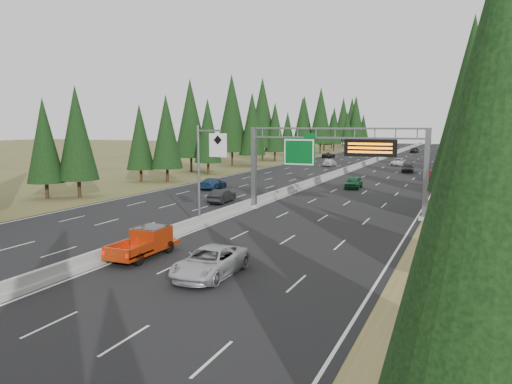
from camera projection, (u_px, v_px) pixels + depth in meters
The scene contains 19 objects.
road at pixel (353, 170), 89.69m from camera, with size 32.00×260.00×0.08m, color black.
shoulder_right at pixel (459, 174), 82.65m from camera, with size 3.60×260.00×0.06m, color olive.
shoulder_left at pixel (262, 166), 96.73m from camera, with size 3.60×260.00×0.06m, color #504F25.
median_barrier at pixel (353, 168), 89.64m from camera, with size 0.70×260.00×0.85m.
sign_gantry at pixel (341, 157), 44.47m from camera, with size 16.75×0.98×7.80m.
hov_sign_pole at pixel (205, 169), 38.83m from camera, with size 2.80×0.50×8.00m.
tree_row_right at pixel (492, 116), 73.25m from camera, with size 11.77×242.25×18.99m.
tree_row_left at pixel (211, 116), 85.99m from camera, with size 12.07×239.84×18.72m.
silver_minivan at pixel (210, 262), 26.74m from camera, with size 2.55×5.53×1.54m, color #B2B1B6.
red_pickup at pixel (148, 240), 30.82m from camera, with size 1.91×5.34×1.74m.
car_ahead_green at pixel (354, 182), 63.34m from camera, with size 1.78×4.43×1.51m, color #124F28.
car_ahead_dkred at pixel (432, 176), 71.84m from camera, with size 1.47×4.20×1.39m, color #550C11.
car_ahead_dkgrey at pixel (408, 168), 84.35m from camera, with size 1.95×4.79×1.39m, color black.
car_ahead_white at pixel (399, 162), 98.38m from camera, with size 2.30×4.99×1.39m, color silver.
car_ahead_far at pixel (414, 150), 141.74m from camera, with size 1.88×4.68×1.60m, color black.
car_onc_near at pixel (222, 196), 51.67m from camera, with size 1.47×4.21×1.39m, color black.
car_onc_blue at pixel (213, 183), 62.68m from camera, with size 1.94×4.77×1.38m, color navy.
car_onc_white at pixel (330, 162), 96.54m from camera, with size 1.79×4.44×1.51m, color silver.
car_onc_far at pixel (329, 155), 121.16m from camera, with size 2.13×4.63×1.29m, color black.
Camera 1 is at (19.68, -8.94, 8.18)m, focal length 35.00 mm.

